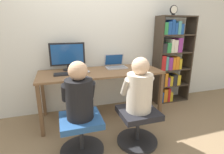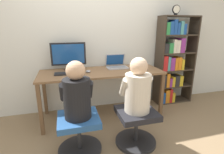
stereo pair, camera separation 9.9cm
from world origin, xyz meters
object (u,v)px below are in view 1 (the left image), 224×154
object	(u,v)px
office_chair_right	(138,124)
person_at_laptop	(139,88)
office_chair_left	(81,132)
person_at_monitor	(79,94)
keyboard	(69,74)
bookshelf	(170,61)
laptop	(115,65)
desk_clock	(174,10)
desktop_monitor	(68,56)

from	to	relation	value
office_chair_right	person_at_laptop	bearing A→B (deg)	90.00
office_chair_left	person_at_monitor	world-z (taller)	person_at_monitor
keyboard	office_chair_left	distance (m)	0.91
bookshelf	laptop	bearing A→B (deg)	-178.85
keyboard	desk_clock	size ratio (longest dim) A/B	2.61
desktop_monitor	keyboard	xyz separation A→B (m)	(-0.01, -0.26, -0.22)
laptop	office_chair_right	world-z (taller)	laptop
bookshelf	desktop_monitor	bearing A→B (deg)	179.17
desktop_monitor	person_at_monitor	size ratio (longest dim) A/B	0.83
office_chair_right	bookshelf	world-z (taller)	bookshelf
office_chair_left	person_at_laptop	xyz separation A→B (m)	(0.71, -0.03, 0.49)
office_chair_left	person_at_monitor	size ratio (longest dim) A/B	0.80
office_chair_left	person_at_laptop	size ratio (longest dim) A/B	0.79
office_chair_right	person_at_monitor	distance (m)	0.86
office_chair_right	keyboard	bearing A→B (deg)	134.28
office_chair_right	bookshelf	bearing A→B (deg)	41.71
keyboard	person_at_laptop	world-z (taller)	person_at_laptop
desktop_monitor	office_chair_right	world-z (taller)	desktop_monitor
laptop	office_chair_left	xyz separation A→B (m)	(-0.74, -0.95, -0.56)
laptop	office_chair_right	xyz separation A→B (m)	(-0.03, -0.99, -0.56)
office_chair_left	keyboard	bearing A→B (deg)	93.88
office_chair_left	bookshelf	world-z (taller)	bookshelf
person_at_laptop	desk_clock	size ratio (longest dim) A/B	4.03
laptop	keyboard	size ratio (longest dim) A/B	0.81
desktop_monitor	bookshelf	size ratio (longest dim) A/B	0.33
laptop	desk_clock	bearing A→B (deg)	-2.25
office_chair_right	person_at_laptop	world-z (taller)	person_at_laptop
office_chair_right	desktop_monitor	bearing A→B (deg)	125.63
keyboard	desk_clock	bearing A→B (deg)	5.37
laptop	office_chair_right	distance (m)	1.14
person_at_laptop	bookshelf	bearing A→B (deg)	41.58
laptop	office_chair_left	size ratio (longest dim) A/B	0.66
person_at_monitor	person_at_laptop	xyz separation A→B (m)	(0.71, -0.04, 0.00)
keyboard	office_chair_right	bearing A→B (deg)	-45.72
desktop_monitor	person_at_monitor	bearing A→B (deg)	-87.88
office_chair_left	person_at_monitor	xyz separation A→B (m)	(-0.00, 0.00, 0.48)
office_chair_right	office_chair_left	bearing A→B (deg)	177.01
person_at_laptop	desktop_monitor	bearing A→B (deg)	125.75
person_at_monitor	person_at_laptop	bearing A→B (deg)	-2.98
laptop	person_at_monitor	distance (m)	1.21
person_at_monitor	person_at_laptop	distance (m)	0.71
person_at_monitor	bookshelf	bearing A→B (deg)	27.77
office_chair_right	laptop	bearing A→B (deg)	88.02
laptop	desktop_monitor	bearing A→B (deg)	176.37
office_chair_left	bookshelf	xyz separation A→B (m)	(1.84, 0.97, 0.55)
keyboard	person_at_laptop	distance (m)	1.08
keyboard	person_at_monitor	size ratio (longest dim) A/B	0.66
desktop_monitor	bookshelf	xyz separation A→B (m)	(1.88, -0.03, -0.20)
desktop_monitor	laptop	bearing A→B (deg)	-3.63
laptop	keyboard	bearing A→B (deg)	-165.01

